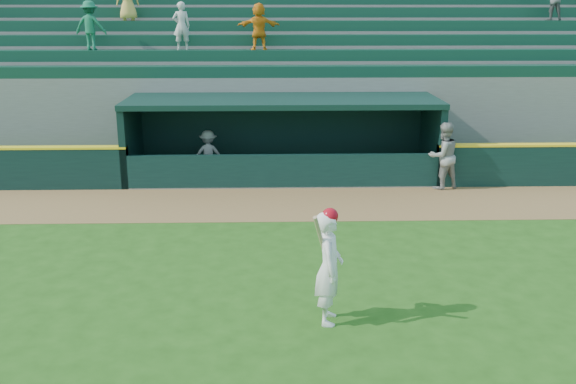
% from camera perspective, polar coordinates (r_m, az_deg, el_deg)
% --- Properties ---
extents(ground, '(120.00, 120.00, 0.00)m').
position_cam_1_polar(ground, '(12.68, 0.20, -7.69)').
color(ground, '#224D13').
rests_on(ground, ground).
extents(warning_track, '(40.00, 3.00, 0.01)m').
position_cam_1_polar(warning_track, '(17.27, -0.29, -1.05)').
color(warning_track, brown).
rests_on(warning_track, ground).
extents(dugout_player_front, '(1.14, 1.01, 1.94)m').
position_cam_1_polar(dugout_player_front, '(19.04, 13.63, 3.14)').
color(dugout_player_front, gray).
rests_on(dugout_player_front, ground).
extents(dugout_player_inside, '(0.95, 0.56, 1.46)m').
position_cam_1_polar(dugout_player_inside, '(20.01, -7.08, 3.39)').
color(dugout_player_inside, '#ABAAA5').
rests_on(dugout_player_inside, ground).
extents(dugout, '(9.40, 2.80, 2.46)m').
position_cam_1_polar(dugout, '(19.95, -0.49, 5.32)').
color(dugout, slate).
rests_on(dugout, ground).
extents(stands, '(34.50, 6.25, 7.58)m').
position_cam_1_polar(stands, '(24.31, -0.76, 9.78)').
color(stands, slate).
rests_on(stands, ground).
extents(batter_at_plate, '(0.58, 0.83, 2.02)m').
position_cam_1_polar(batter_at_plate, '(10.70, 3.66, -6.58)').
color(batter_at_plate, white).
rests_on(batter_at_plate, ground).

